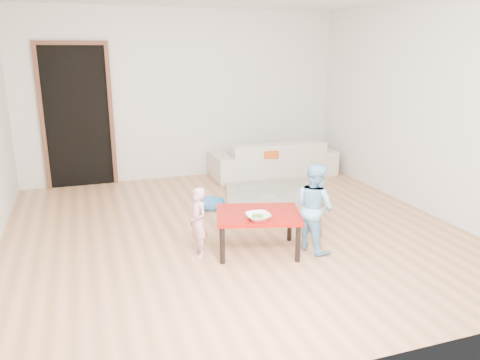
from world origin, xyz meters
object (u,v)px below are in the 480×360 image
red_table (258,232)px  sofa (273,158)px  basin (211,205)px  child_blue (315,207)px  child_pink (198,222)px  bowl (258,217)px

red_table → sofa: bearing=64.2°
sofa → red_table: (-1.29, -2.67, -0.08)m
basin → child_blue: bearing=-67.0°
child_blue → child_pink: bearing=61.5°
child_blue → red_table: bearing=59.1°
red_table → basin: (-0.10, 1.42, -0.15)m
red_table → child_pink: size_ratio=1.18×
red_table → basin: bearing=94.1°
sofa → red_table: size_ratio=2.40×
sofa → child_pink: child_pink is taller
sofa → child_blue: bearing=76.1°
child_pink → basin: bearing=145.6°
bowl → sofa: bearing=64.5°
red_table → bowl: size_ratio=3.54×
bowl → child_blue: size_ratio=0.26×
bowl → basin: bowl is taller
child_pink → child_blue: child_blue is taller
red_table → basin: red_table is taller
sofa → red_table: bearing=65.0°
red_table → child_blue: 0.63m
child_pink → basin: 1.44m
red_table → bowl: 0.30m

